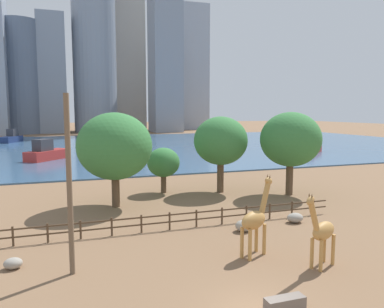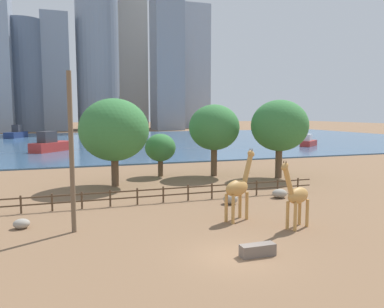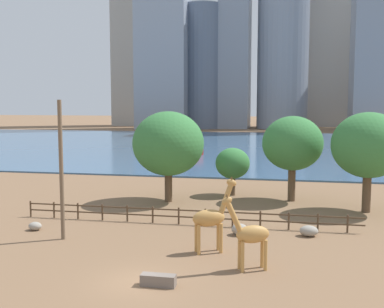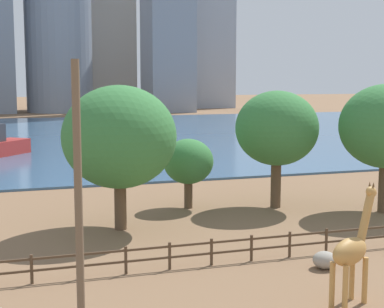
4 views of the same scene
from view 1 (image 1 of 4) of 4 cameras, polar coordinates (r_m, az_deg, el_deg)
name	(u,v)px [view 1 (image 1 of 4)]	position (r m, az deg, el deg)	size (l,w,h in m)	color
ground_plane	(97,146)	(94.20, -14.22, 1.13)	(400.00, 400.00, 0.00)	brown
harbor_water	(98,147)	(91.21, -14.06, 1.02)	(180.00, 86.00, 0.20)	#3D6084
giraffe_tall	(255,219)	(22.78, 9.62, -9.79)	(2.85, 1.79, 4.75)	#C18C47
giraffe_companion	(322,231)	(22.04, 19.20, -11.06)	(2.82, 1.64, 4.38)	#C18C47
utility_pole	(69,186)	(20.39, -18.19, -4.63)	(0.28, 0.28, 9.49)	brown
boulder_near_fence	(243,226)	(27.50, 7.81, -10.81)	(1.14, 1.08, 0.81)	gray
boulder_by_pole	(295,218)	(30.39, 15.44, -9.35)	(1.29, 1.00, 0.75)	gray
boulder_small	(13,263)	(23.45, -25.62, -14.79)	(0.99, 0.81, 0.61)	gray
feeding_trough	(285,304)	(17.86, 13.96, -21.29)	(1.80, 0.60, 0.60)	#72665B
enclosure_fence	(174,219)	(27.67, -2.78, -9.88)	(26.12, 0.14, 1.30)	#4C3826
tree_left_large	(221,141)	(39.41, 4.39, 1.97)	(5.66, 5.66, 8.03)	brown
tree_center_broad	(163,163)	(39.32, -4.38, -1.34)	(3.43, 3.43, 4.78)	brown
tree_right_tall	(291,140)	(39.28, 14.79, 2.13)	(6.16, 6.16, 8.50)	brown
tree_left_small	(115,146)	(33.88, -11.70, 1.13)	(6.66, 6.66, 8.48)	brown
boat_ferry	(47,153)	(69.25, -21.29, 0.18)	(7.58, 8.22, 3.63)	#B22D28
boat_sailboat	(11,138)	(112.67, -25.84, 2.25)	(5.60, 8.61, 3.57)	navy
boat_tug	(313,148)	(79.81, 17.97, 0.82)	(5.73, 5.16, 2.51)	#B22D28
skyline_tower_needle	(165,13)	(161.95, -4.17, 20.69)	(11.69, 13.84, 96.37)	gray
skyline_block_central	(127,17)	(185.74, -9.91, 19.88)	(15.16, 9.91, 103.35)	#B7B2A8
skyline_block_left	(189,69)	(181.20, -0.53, 12.87)	(15.61, 14.97, 57.05)	#939EAD
skyline_block_right	(52,75)	(160.54, -20.51, 11.28)	(10.29, 13.83, 45.89)	gray
skyline_tower_short	(94,47)	(162.21, -14.66, 15.55)	(17.27, 17.27, 69.08)	gray
skyline_block_wide	(21,78)	(157.79, -24.58, 10.53)	(14.17, 14.17, 42.27)	slate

